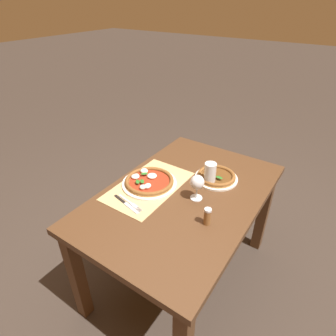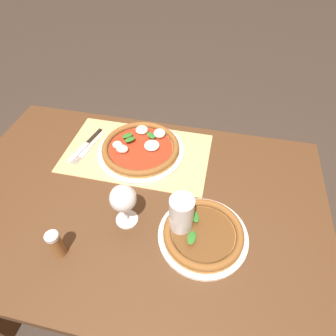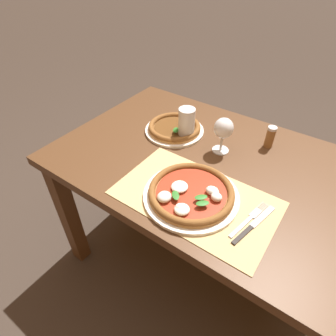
% 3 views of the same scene
% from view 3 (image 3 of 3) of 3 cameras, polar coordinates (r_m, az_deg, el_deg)
% --- Properties ---
extents(ground_plane, '(24.00, 24.00, 0.00)m').
position_cam_3_polar(ground_plane, '(1.72, 6.11, -18.11)').
color(ground_plane, '#382D26').
extents(dining_table, '(1.27, 0.84, 0.74)m').
position_cam_3_polar(dining_table, '(1.23, 8.15, -2.54)').
color(dining_table, '#4C301C').
rests_on(dining_table, ground).
extents(paper_placemat, '(0.56, 0.33, 0.00)m').
position_cam_3_polar(paper_placemat, '(0.99, 5.59, -6.05)').
color(paper_placemat, tan).
rests_on(paper_placemat, dining_table).
extents(pizza_near, '(0.34, 0.34, 0.05)m').
position_cam_3_polar(pizza_near, '(0.98, 4.67, -5.15)').
color(pizza_near, silver).
rests_on(pizza_near, paper_placemat).
extents(pizza_far, '(0.27, 0.27, 0.04)m').
position_cam_3_polar(pizza_far, '(1.31, 1.31, 8.10)').
color(pizza_far, silver).
rests_on(pizza_far, dining_table).
extents(wine_glass, '(0.08, 0.08, 0.16)m').
position_cam_3_polar(wine_glass, '(1.16, 11.25, 7.65)').
color(wine_glass, silver).
rests_on(wine_glass, dining_table).
extents(pint_glass, '(0.07, 0.07, 0.15)m').
position_cam_3_polar(pint_glass, '(1.24, 3.75, 8.79)').
color(pint_glass, silver).
rests_on(pint_glass, dining_table).
extents(fork, '(0.06, 0.20, 0.00)m').
position_cam_3_polar(fork, '(0.96, 16.17, -9.95)').
color(fork, '#B7B7BC').
rests_on(fork, paper_placemat).
extents(knife, '(0.06, 0.21, 0.01)m').
position_cam_3_polar(knife, '(0.95, 17.08, -10.89)').
color(knife, black).
rests_on(knife, paper_placemat).
extents(pepper_shaker, '(0.04, 0.04, 0.10)m').
position_cam_3_polar(pepper_shaker, '(1.27, 20.04, 5.97)').
color(pepper_shaker, brown).
rests_on(pepper_shaker, dining_table).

